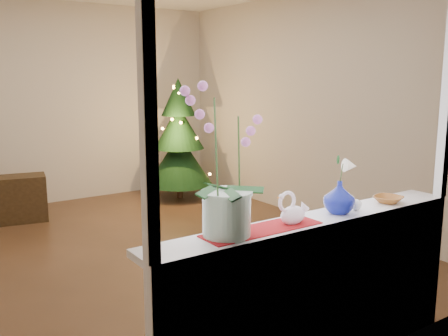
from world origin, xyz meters
The scene contains 16 objects.
ground centered at (0.00, 0.00, 0.00)m, with size 5.00×5.00×0.00m, color #3E2919.
wall_back centered at (0.00, 2.50, 1.35)m, with size 4.50×0.10×2.70m, color beige.
wall_front centered at (0.00, -2.50, 1.35)m, with size 4.50×0.10×2.70m, color beige.
wall_right centered at (2.25, 0.00, 1.35)m, with size 0.10×5.00×2.70m, color beige.
window_apron centered at (0.00, -2.46, 0.44)m, with size 2.20×0.08×0.88m, color white.
windowsill centered at (0.00, -2.37, 0.90)m, with size 2.20×0.26×0.04m, color white.
window_frame centered at (0.00, -2.47, 1.70)m, with size 2.22×0.06×1.60m, color white, non-canonical shape.
runner centered at (-0.38, -2.37, 0.92)m, with size 0.70×0.20×0.01m, color maroon.
orchid_pot centered at (-0.60, -2.35, 1.31)m, with size 0.27×0.27×0.78m, color beige, non-canonical shape.
swan centered at (-0.18, -2.38, 1.01)m, with size 0.21×0.10×0.18m, color white, non-canonical shape.
blue_vase centered at (0.20, -2.37, 1.03)m, with size 0.21×0.21×0.22m, color #060F66.
lily centered at (0.20, -2.37, 1.23)m, with size 0.12×0.07×0.17m, color white, non-canonical shape.
paperweight centered at (0.34, -2.39, 0.95)m, with size 0.07×0.07×0.07m, color white.
amber_dish centered at (0.65, -2.38, 0.94)m, with size 0.15×0.15×0.04m, color brown.
xmas_tree centered at (1.43, 1.74, 0.85)m, with size 0.93×0.93×1.69m, color black, non-canonical shape.
side_table centered at (-0.79, 1.82, 0.28)m, with size 0.74×0.37×0.55m, color black.
Camera 1 is at (-1.99, -4.36, 1.73)m, focal length 40.00 mm.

